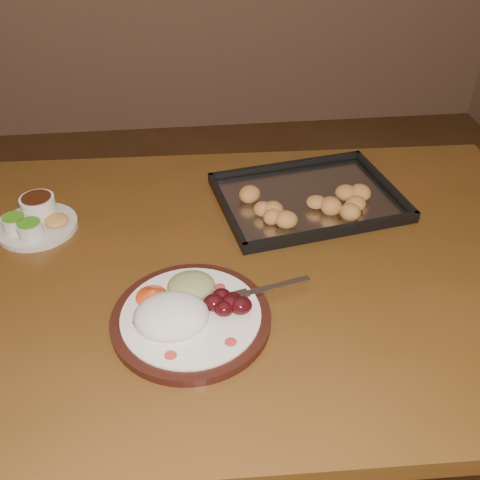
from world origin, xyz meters
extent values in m
plane|color=brown|center=(0.00, 0.00, 0.00)|extent=(4.00, 4.00, 0.00)
cube|color=brown|center=(0.23, -0.20, 0.73)|extent=(1.53, 0.95, 0.04)
cylinder|color=#4F3317|center=(0.92, 0.16, 0.35)|extent=(0.07, 0.07, 0.71)
cylinder|color=black|center=(0.19, -0.35, 0.76)|extent=(0.28, 0.28, 0.02)
cylinder|color=white|center=(0.19, -0.35, 0.77)|extent=(0.24, 0.24, 0.01)
ellipsoid|color=red|center=(0.16, -0.44, 0.77)|extent=(0.02, 0.02, 0.00)
ellipsoid|color=red|center=(0.26, -0.43, 0.77)|extent=(0.02, 0.02, 0.00)
ellipsoid|color=red|center=(0.25, -0.29, 0.77)|extent=(0.02, 0.02, 0.00)
ellipsoid|color=red|center=(0.10, -0.36, 0.77)|extent=(0.02, 0.02, 0.00)
ellipsoid|color=white|center=(0.16, -0.37, 0.79)|extent=(0.16, 0.14, 0.06)
ellipsoid|color=#4D0B11|center=(0.25, -0.36, 0.79)|extent=(0.04, 0.03, 0.03)
ellipsoid|color=#4D0B11|center=(0.27, -0.34, 0.79)|extent=(0.04, 0.03, 0.03)
ellipsoid|color=#4D0B11|center=(0.25, -0.33, 0.79)|extent=(0.04, 0.03, 0.03)
ellipsoid|color=#4D0B11|center=(0.28, -0.36, 0.79)|extent=(0.04, 0.03, 0.03)
ellipsoid|color=#4D0B11|center=(0.23, -0.35, 0.79)|extent=(0.04, 0.03, 0.03)
ellipsoid|color=#4D0B11|center=(0.26, -0.35, 0.79)|extent=(0.04, 0.03, 0.03)
ellipsoid|color=tan|center=(0.20, -0.29, 0.78)|extent=(0.11, 0.10, 0.04)
cone|color=#EC4615|center=(0.13, -0.30, 0.78)|extent=(0.09, 0.09, 0.03)
cube|color=silver|center=(0.35, -0.30, 0.77)|extent=(0.13, 0.05, 0.00)
cube|color=silver|center=(0.28, -0.32, 0.77)|extent=(0.04, 0.03, 0.00)
cylinder|color=silver|center=(0.26, -0.34, 0.77)|extent=(0.03, 0.01, 0.00)
cylinder|color=silver|center=(0.26, -0.33, 0.77)|extent=(0.03, 0.01, 0.00)
cylinder|color=silver|center=(0.26, -0.32, 0.77)|extent=(0.03, 0.01, 0.00)
cylinder|color=silver|center=(0.25, -0.32, 0.77)|extent=(0.03, 0.01, 0.00)
cylinder|color=silver|center=(-0.13, -0.04, 0.76)|extent=(0.17, 0.17, 0.01)
cylinder|color=silver|center=(-0.16, -0.06, 0.78)|extent=(0.05, 0.05, 0.03)
cylinder|color=#49991E|center=(-0.16, -0.06, 0.79)|extent=(0.05, 0.05, 0.00)
cylinder|color=silver|center=(-0.13, -0.08, 0.78)|extent=(0.05, 0.05, 0.03)
cylinder|color=#49991E|center=(-0.13, -0.08, 0.79)|extent=(0.05, 0.05, 0.00)
cylinder|color=white|center=(-0.13, 0.00, 0.78)|extent=(0.07, 0.07, 0.04)
cylinder|color=#3B170A|center=(-0.13, 0.00, 0.80)|extent=(0.06, 0.06, 0.00)
ellipsoid|color=#D98F4C|center=(-0.08, -0.04, 0.77)|extent=(0.05, 0.05, 0.02)
cube|color=black|center=(0.48, 0.00, 0.75)|extent=(0.45, 0.36, 0.01)
cube|color=black|center=(0.45, 0.14, 0.77)|extent=(0.40, 0.08, 0.02)
cube|color=black|center=(0.50, -0.14, 0.77)|extent=(0.40, 0.08, 0.02)
cube|color=black|center=(0.67, 0.04, 0.77)|extent=(0.06, 0.29, 0.02)
cube|color=black|center=(0.28, -0.03, 0.77)|extent=(0.06, 0.29, 0.02)
cube|color=#B2B1B6|center=(0.48, 0.00, 0.76)|extent=(0.42, 0.33, 0.00)
ellipsoid|color=#CA8B47|center=(0.53, 0.01, 0.78)|extent=(0.04, 0.04, 0.03)
ellipsoid|color=#CA8B47|center=(0.56, 0.05, 0.78)|extent=(0.06, 0.06, 0.03)
ellipsoid|color=#CA8B47|center=(0.50, 0.08, 0.78)|extent=(0.06, 0.06, 0.03)
ellipsoid|color=#CA8B47|center=(0.48, 0.05, 0.78)|extent=(0.05, 0.05, 0.03)
ellipsoid|color=#CA8B47|center=(0.43, 0.06, 0.78)|extent=(0.06, 0.06, 0.03)
ellipsoid|color=#CA8B47|center=(0.44, 0.02, 0.78)|extent=(0.06, 0.06, 0.03)
ellipsoid|color=#CA8B47|center=(0.37, 0.00, 0.78)|extent=(0.05, 0.05, 0.03)
ellipsoid|color=#CA8B47|center=(0.41, -0.03, 0.78)|extent=(0.05, 0.05, 0.03)
ellipsoid|color=#CA8B47|center=(0.39, -0.05, 0.78)|extent=(0.06, 0.06, 0.03)
ellipsoid|color=#CA8B47|center=(0.46, -0.08, 0.78)|extent=(0.06, 0.06, 0.03)
ellipsoid|color=#CA8B47|center=(0.49, -0.03, 0.78)|extent=(0.05, 0.05, 0.03)
ellipsoid|color=#CA8B47|center=(0.55, -0.04, 0.78)|extent=(0.06, 0.06, 0.03)
ellipsoid|color=#CA8B47|center=(0.54, -0.03, 0.78)|extent=(0.06, 0.06, 0.03)
camera|label=1|loc=(0.21, -1.01, 1.44)|focal=40.00mm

